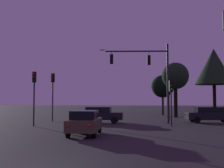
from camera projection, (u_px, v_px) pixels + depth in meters
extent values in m
plane|color=#262326|center=(114.00, 119.00, 33.28)|extent=(168.00, 168.00, 0.00)
cylinder|color=#232326|center=(168.00, 84.00, 26.91)|extent=(0.20, 0.20, 7.40)
cylinder|color=#232326|center=(136.00, 51.00, 27.14)|extent=(5.79, 0.56, 0.14)
ellipsoid|color=#F4EACC|center=(102.00, 50.00, 27.23)|extent=(0.56, 0.28, 0.16)
cylinder|color=#232326|center=(149.00, 53.00, 27.11)|extent=(0.05, 0.05, 0.39)
cube|color=black|center=(149.00, 60.00, 27.07)|extent=(0.32, 0.26, 0.90)
sphere|color=red|center=(149.00, 57.00, 27.23)|extent=(0.18, 0.18, 0.18)
sphere|color=#56380C|center=(149.00, 60.00, 27.21)|extent=(0.18, 0.18, 0.18)
sphere|color=#0C4219|center=(149.00, 63.00, 27.19)|extent=(0.18, 0.18, 0.18)
cylinder|color=#232326|center=(112.00, 53.00, 27.19)|extent=(0.05, 0.05, 0.28)
cube|color=black|center=(112.00, 59.00, 27.16)|extent=(0.32, 0.26, 0.90)
sphere|color=red|center=(112.00, 56.00, 27.32)|extent=(0.18, 0.18, 0.18)
sphere|color=#56380C|center=(112.00, 59.00, 27.30)|extent=(0.18, 0.18, 0.18)
sphere|color=#0C4219|center=(112.00, 62.00, 27.29)|extent=(0.18, 0.18, 0.18)
cylinder|color=#232326|center=(169.00, 105.00, 29.90)|extent=(0.12, 0.12, 3.24)
cube|color=black|center=(169.00, 85.00, 30.01)|extent=(0.35, 0.31, 0.90)
sphere|color=red|center=(169.00, 83.00, 29.90)|extent=(0.18, 0.18, 0.18)
sphere|color=#56380C|center=(169.00, 85.00, 29.88)|extent=(0.18, 0.18, 0.18)
sphere|color=#0C4219|center=(169.00, 88.00, 29.87)|extent=(0.18, 0.18, 0.18)
cylinder|color=#232326|center=(171.00, 109.00, 23.98)|extent=(0.12, 0.12, 2.89)
cube|color=black|center=(171.00, 86.00, 24.09)|extent=(0.33, 0.28, 0.90)
sphere|color=#4C0A0A|center=(171.00, 82.00, 23.96)|extent=(0.18, 0.18, 0.18)
sphere|color=#56380C|center=(171.00, 86.00, 23.95)|extent=(0.18, 0.18, 0.18)
sphere|color=#1EE04C|center=(171.00, 89.00, 23.93)|extent=(0.18, 0.18, 0.18)
cylinder|color=#232326|center=(53.00, 102.00, 29.69)|extent=(0.12, 0.12, 4.00)
cube|color=black|center=(53.00, 78.00, 29.83)|extent=(0.36, 0.31, 0.90)
sphere|color=red|center=(52.00, 75.00, 29.71)|extent=(0.18, 0.18, 0.18)
sphere|color=#56380C|center=(52.00, 78.00, 29.70)|extent=(0.18, 0.18, 0.18)
sphere|color=#0C4219|center=(52.00, 80.00, 29.68)|extent=(0.18, 0.18, 0.18)
cylinder|color=#232326|center=(34.00, 104.00, 24.21)|extent=(0.12, 0.12, 3.64)
cube|color=black|center=(34.00, 77.00, 24.34)|extent=(0.33, 0.28, 0.90)
sphere|color=red|center=(34.00, 74.00, 24.21)|extent=(0.18, 0.18, 0.18)
sphere|color=#56380C|center=(34.00, 77.00, 24.20)|extent=(0.18, 0.18, 0.18)
sphere|color=#0C4219|center=(34.00, 80.00, 24.18)|extent=(0.18, 0.18, 0.18)
cube|color=#473828|center=(85.00, 124.00, 17.96)|extent=(1.83, 4.02, 0.68)
cube|color=black|center=(85.00, 115.00, 17.85)|extent=(1.54, 2.19, 0.52)
cylinder|color=black|center=(77.00, 128.00, 19.30)|extent=(0.22, 0.65, 0.64)
cylinder|color=black|center=(100.00, 128.00, 19.20)|extent=(0.22, 0.65, 0.64)
cylinder|color=black|center=(68.00, 132.00, 16.69)|extent=(0.22, 0.65, 0.64)
cylinder|color=black|center=(94.00, 132.00, 16.59)|extent=(0.22, 0.65, 0.64)
sphere|color=red|center=(68.00, 126.00, 16.02)|extent=(0.14, 0.14, 0.14)
sphere|color=red|center=(90.00, 126.00, 15.94)|extent=(0.14, 0.14, 0.14)
cube|color=black|center=(210.00, 116.00, 27.66)|extent=(4.62, 2.12, 0.68)
cube|color=black|center=(209.00, 110.00, 27.69)|extent=(2.53, 1.74, 0.52)
cylinder|color=black|center=(223.00, 119.00, 28.40)|extent=(0.65, 0.24, 0.64)
cylinder|color=black|center=(193.00, 119.00, 28.51)|extent=(0.65, 0.24, 0.64)
cylinder|color=black|center=(197.00, 120.00, 26.87)|extent=(0.65, 0.24, 0.64)
sphere|color=red|center=(185.00, 114.00, 28.39)|extent=(0.14, 0.14, 0.14)
sphere|color=red|center=(188.00, 115.00, 27.10)|extent=(0.14, 0.14, 0.14)
cube|color=black|center=(100.00, 116.00, 27.71)|extent=(4.29, 1.82, 0.68)
cube|color=black|center=(99.00, 110.00, 27.76)|extent=(2.32, 1.56, 0.52)
cylinder|color=black|center=(116.00, 119.00, 28.35)|extent=(0.64, 0.20, 0.64)
cylinder|color=black|center=(114.00, 120.00, 26.76)|extent=(0.64, 0.20, 0.64)
cylinder|color=black|center=(87.00, 119.00, 28.63)|extent=(0.64, 0.20, 0.64)
cylinder|color=black|center=(84.00, 120.00, 27.04)|extent=(0.64, 0.20, 0.64)
sphere|color=red|center=(79.00, 114.00, 28.56)|extent=(0.14, 0.14, 0.14)
sphere|color=red|center=(77.00, 115.00, 27.31)|extent=(0.14, 0.14, 0.14)
cylinder|color=black|center=(176.00, 101.00, 36.73)|extent=(0.48, 0.48, 4.05)
sphere|color=black|center=(175.00, 76.00, 36.90)|extent=(3.41, 3.41, 3.41)
cylinder|color=black|center=(163.00, 105.00, 42.60)|extent=(0.29, 0.29, 3.02)
sphere|color=black|center=(163.00, 86.00, 42.74)|extent=(3.33, 3.33, 3.33)
cylinder|color=black|center=(214.00, 100.00, 39.73)|extent=(0.46, 0.46, 4.30)
cone|color=black|center=(214.00, 66.00, 39.99)|extent=(5.19, 5.19, 4.97)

